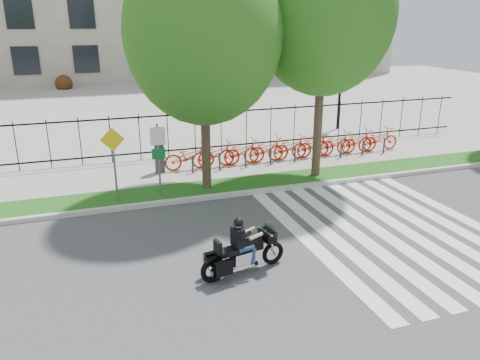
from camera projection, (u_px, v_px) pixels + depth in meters
name	position (u px, v px, depth m)	size (l,w,h in m)	color
ground	(235.00, 255.00, 12.30)	(120.00, 120.00, 0.00)	#3A3A3D
curb	(197.00, 199.00, 15.95)	(60.00, 0.20, 0.15)	#B1AEA6
grass_verge	(191.00, 191.00, 16.71)	(60.00, 1.50, 0.15)	#154912
sidewalk	(177.00, 170.00, 18.94)	(60.00, 3.50, 0.15)	gray
plaza	(129.00, 102.00, 34.65)	(80.00, 34.00, 0.10)	gray
crosswalk_stripes	(390.00, 229.00, 13.78)	(5.70, 8.00, 0.01)	silver
iron_fence	(168.00, 135.00, 20.16)	(30.00, 0.06, 2.00)	black
lamp_post_right	(341.00, 72.00, 25.06)	(1.06, 0.70, 4.25)	black
street_tree_1	(203.00, 33.00, 15.14)	(5.21, 5.21, 8.29)	#34241C
street_tree_2	(324.00, 13.00, 16.27)	(5.01, 5.01, 8.82)	#34241C
bike_share_station	(289.00, 147.00, 20.00)	(11.19, 0.89, 1.50)	#2D2D33
sign_pole_regulatory	(158.00, 151.00, 15.48)	(0.50, 0.09, 2.50)	#59595B
sign_pole_warning	(114.00, 155.00, 15.04)	(0.78, 0.09, 2.49)	#59595B
motorcycle_rider	(243.00, 251.00, 11.25)	(2.29, 0.90, 1.79)	black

